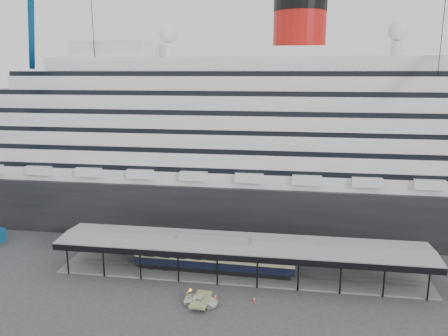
% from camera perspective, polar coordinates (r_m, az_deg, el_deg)
% --- Properties ---
extents(ground, '(200.00, 200.00, 0.00)m').
position_cam_1_polar(ground, '(64.52, 1.60, -15.55)').
color(ground, '#343436').
rests_on(ground, ground).
extents(cruise_ship, '(130.00, 30.00, 43.90)m').
position_cam_1_polar(cruise_ship, '(89.60, 4.26, 4.78)').
color(cruise_ship, black).
rests_on(cruise_ship, ground).
extents(platform_canopy, '(56.00, 9.18, 5.30)m').
position_cam_1_polar(platform_canopy, '(67.94, 2.15, -11.82)').
color(platform_canopy, slate).
rests_on(platform_canopy, ground).
extents(port_truck, '(4.59, 2.29, 1.25)m').
position_cam_1_polar(port_truck, '(60.51, -3.00, -16.92)').
color(port_truck, white).
rests_on(port_truck, ground).
extents(pullman_carriage, '(24.80, 3.93, 24.27)m').
position_cam_1_polar(pullman_carriage, '(68.24, -1.30, -11.19)').
color(pullman_carriage, black).
rests_on(pullman_carriage, ground).
extents(traffic_cone_left, '(0.39, 0.39, 0.74)m').
position_cam_1_polar(traffic_cone_left, '(62.93, -4.80, -15.98)').
color(traffic_cone_left, '#EE560D').
rests_on(traffic_cone_left, ground).
extents(traffic_cone_mid, '(0.50, 0.50, 0.82)m').
position_cam_1_polar(traffic_cone_mid, '(61.81, -1.12, -16.46)').
color(traffic_cone_mid, '#E6420C').
rests_on(traffic_cone_mid, ground).
extents(traffic_cone_right, '(0.45, 0.45, 0.72)m').
position_cam_1_polar(traffic_cone_right, '(61.45, 3.98, -16.72)').
color(traffic_cone_right, red).
rests_on(traffic_cone_right, ground).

